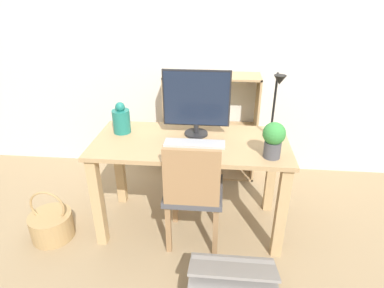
{
  "coord_description": "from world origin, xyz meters",
  "views": [
    {
      "loc": [
        0.2,
        -2.0,
        1.71
      ],
      "look_at": [
        0.0,
        0.1,
        0.66
      ],
      "focal_mm": 30.0,
      "sensor_mm": 36.0,
      "label": 1
    }
  ],
  "objects_px": {
    "keyboard": "(195,143)",
    "chair": "(193,191)",
    "potted_plant": "(274,138)",
    "bookshelf": "(193,133)",
    "monitor": "(196,101)",
    "vase": "(121,120)",
    "basket": "(52,224)",
    "desk_lamp": "(276,101)",
    "storage_box": "(232,286)"
  },
  "relations": [
    {
      "from": "vase",
      "to": "bookshelf",
      "type": "height_order",
      "value": "bookshelf"
    },
    {
      "from": "potted_plant",
      "to": "storage_box",
      "type": "bearing_deg",
      "value": -114.71
    },
    {
      "from": "desk_lamp",
      "to": "chair",
      "type": "height_order",
      "value": "desk_lamp"
    },
    {
      "from": "chair",
      "to": "monitor",
      "type": "bearing_deg",
      "value": 89.54
    },
    {
      "from": "vase",
      "to": "chair",
      "type": "relative_size",
      "value": 0.28
    },
    {
      "from": "chair",
      "to": "bookshelf",
      "type": "relative_size",
      "value": 0.84
    },
    {
      "from": "monitor",
      "to": "basket",
      "type": "xyz_separation_m",
      "value": [
        -1.05,
        -0.35,
        -0.88
      ]
    },
    {
      "from": "potted_plant",
      "to": "chair",
      "type": "xyz_separation_m",
      "value": [
        -0.49,
        -0.02,
        -0.41
      ]
    },
    {
      "from": "basket",
      "to": "storage_box",
      "type": "height_order",
      "value": "basket"
    },
    {
      "from": "keyboard",
      "to": "bookshelf",
      "type": "height_order",
      "value": "bookshelf"
    },
    {
      "from": "bookshelf",
      "to": "basket",
      "type": "distance_m",
      "value": 1.45
    },
    {
      "from": "desk_lamp",
      "to": "bookshelf",
      "type": "xyz_separation_m",
      "value": [
        -0.62,
        0.72,
        -0.59
      ]
    },
    {
      "from": "keyboard",
      "to": "basket",
      "type": "height_order",
      "value": "keyboard"
    },
    {
      "from": "keyboard",
      "to": "bookshelf",
      "type": "bearing_deg",
      "value": 95.75
    },
    {
      "from": "desk_lamp",
      "to": "bookshelf",
      "type": "distance_m",
      "value": 1.12
    },
    {
      "from": "bookshelf",
      "to": "storage_box",
      "type": "height_order",
      "value": "bookshelf"
    },
    {
      "from": "desk_lamp",
      "to": "bookshelf",
      "type": "bearing_deg",
      "value": 130.4
    },
    {
      "from": "monitor",
      "to": "potted_plant",
      "type": "relative_size",
      "value": 2.02
    },
    {
      "from": "vase",
      "to": "storage_box",
      "type": "bearing_deg",
      "value": -43.01
    },
    {
      "from": "potted_plant",
      "to": "desk_lamp",
      "type": "bearing_deg",
      "value": 82.99
    },
    {
      "from": "monitor",
      "to": "vase",
      "type": "xyz_separation_m",
      "value": [
        -0.55,
        -0.01,
        -0.16
      ]
    },
    {
      "from": "potted_plant",
      "to": "basket",
      "type": "height_order",
      "value": "potted_plant"
    },
    {
      "from": "storage_box",
      "to": "desk_lamp",
      "type": "bearing_deg",
      "value": 71.05
    },
    {
      "from": "chair",
      "to": "vase",
      "type": "bearing_deg",
      "value": 149.25
    },
    {
      "from": "keyboard",
      "to": "vase",
      "type": "bearing_deg",
      "value": 164.1
    },
    {
      "from": "desk_lamp",
      "to": "chair",
      "type": "bearing_deg",
      "value": -152.38
    },
    {
      "from": "keyboard",
      "to": "bookshelf",
      "type": "xyz_separation_m",
      "value": [
        -0.09,
        0.85,
        -0.31
      ]
    },
    {
      "from": "potted_plant",
      "to": "storage_box",
      "type": "xyz_separation_m",
      "value": [
        -0.22,
        -0.48,
        -0.75
      ]
    },
    {
      "from": "bookshelf",
      "to": "basket",
      "type": "xyz_separation_m",
      "value": [
        -0.97,
        -1.03,
        -0.32
      ]
    },
    {
      "from": "keyboard",
      "to": "vase",
      "type": "distance_m",
      "value": 0.58
    },
    {
      "from": "vase",
      "to": "storage_box",
      "type": "height_order",
      "value": "vase"
    },
    {
      "from": "vase",
      "to": "keyboard",
      "type": "bearing_deg",
      "value": -15.9
    },
    {
      "from": "chair",
      "to": "bookshelf",
      "type": "height_order",
      "value": "bookshelf"
    },
    {
      "from": "keyboard",
      "to": "chair",
      "type": "bearing_deg",
      "value": -88.36
    },
    {
      "from": "chair",
      "to": "basket",
      "type": "bearing_deg",
      "value": -179.99
    },
    {
      "from": "desk_lamp",
      "to": "keyboard",
      "type": "bearing_deg",
      "value": -166.71
    },
    {
      "from": "vase",
      "to": "basket",
      "type": "height_order",
      "value": "vase"
    },
    {
      "from": "potted_plant",
      "to": "basket",
      "type": "xyz_separation_m",
      "value": [
        -1.55,
        -0.05,
        -0.76
      ]
    },
    {
      "from": "monitor",
      "to": "keyboard",
      "type": "distance_m",
      "value": 0.3
    },
    {
      "from": "keyboard",
      "to": "basket",
      "type": "relative_size",
      "value": 1.03
    },
    {
      "from": "potted_plant",
      "to": "bookshelf",
      "type": "xyz_separation_m",
      "value": [
        -0.58,
        0.98,
        -0.43
      ]
    },
    {
      "from": "keyboard",
      "to": "bookshelf",
      "type": "distance_m",
      "value": 0.91
    },
    {
      "from": "potted_plant",
      "to": "storage_box",
      "type": "relative_size",
      "value": 0.46
    },
    {
      "from": "potted_plant",
      "to": "bookshelf",
      "type": "distance_m",
      "value": 1.22
    },
    {
      "from": "keyboard",
      "to": "monitor",
      "type": "bearing_deg",
      "value": 90.99
    },
    {
      "from": "potted_plant",
      "to": "bookshelf",
      "type": "height_order",
      "value": "bookshelf"
    },
    {
      "from": "monitor",
      "to": "vase",
      "type": "height_order",
      "value": "monitor"
    },
    {
      "from": "keyboard",
      "to": "potted_plant",
      "type": "xyz_separation_m",
      "value": [
        0.5,
        -0.13,
        0.12
      ]
    },
    {
      "from": "keyboard",
      "to": "chair",
      "type": "distance_m",
      "value": 0.32
    },
    {
      "from": "desk_lamp",
      "to": "potted_plant",
      "type": "height_order",
      "value": "desk_lamp"
    }
  ]
}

